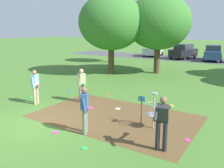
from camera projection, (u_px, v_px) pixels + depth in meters
The scene contains 21 objects.
ground_plane at pixel (34, 124), 9.30m from camera, with size 160.00×160.00×0.00m, color #47752D.
dirt_tee_pad at pixel (115, 117), 10.13m from camera, with size 6.76×4.28×0.01m, color brown.
disc_golf_basket at pixel (152, 109), 8.82m from camera, with size 0.98×0.58×1.39m.
player_foreground_watching at pixel (82, 83), 11.99m from camera, with size 0.42×0.49×1.71m.
player_throwing at pixel (35, 85), 11.66m from camera, with size 0.44×0.49×1.71m.
player_waiting_left at pixel (85, 108), 8.30m from camera, with size 0.45×0.49×1.71m.
player_waiting_right at pixel (162, 120), 7.10m from camera, with size 0.44×1.17×1.71m.
frisbee_near_basket at pixel (56, 132), 8.56m from camera, with size 0.23×0.23×0.02m, color #E53D99.
frisbee_by_tee at pixel (31, 97), 12.99m from camera, with size 0.25×0.25×0.02m, color green.
frisbee_mid_grass at pixel (70, 91), 14.24m from camera, with size 0.25×0.25×0.02m, color #1E93DB.
frisbee_far_left at pixel (84, 148), 7.44m from camera, with size 0.24×0.24×0.02m, color green.
frisbee_far_right at pixel (118, 109), 11.10m from camera, with size 0.25×0.25×0.02m, color white.
frisbee_scattered_a at pixel (108, 95), 13.49m from camera, with size 0.20×0.20×0.02m, color orange.
frisbee_scattered_b at pixel (188, 140), 7.97m from camera, with size 0.21×0.21×0.02m, color #E53D99.
tree_near_left at pixel (111, 22), 18.80m from camera, with size 5.19×5.19×6.37m.
tree_near_right at pixel (159, 22), 19.18m from camera, with size 5.22×5.22×6.41m.
tree_mid_left at pixel (112, 32), 26.06m from camera, with size 3.45×3.45×4.82m.
parking_lot_strip at pixel (194, 59), 29.26m from camera, with size 36.00×6.00×0.01m, color #4C4C51.
parked_car_leftmost at pixel (153, 49), 32.39m from camera, with size 2.35×4.38×1.84m.
parked_car_center_left at pixel (183, 51), 29.73m from camera, with size 2.66×4.49×1.84m.
parked_car_center_right at pixel (213, 53), 27.72m from camera, with size 2.45×4.43×1.84m.
Camera 1 is at (7.27, -5.66, 3.65)m, focal length 38.07 mm.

